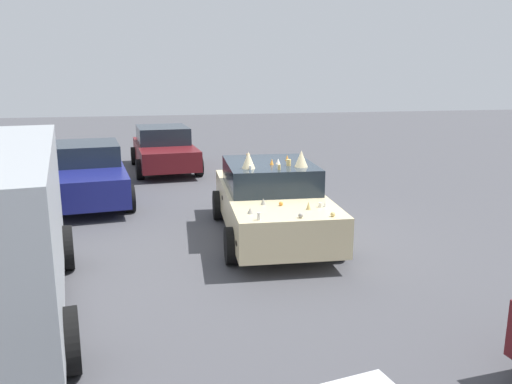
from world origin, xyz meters
name	(u,v)px	position (x,y,z in m)	size (l,w,h in m)	color
ground_plane	(271,236)	(0.00, 0.00, 0.00)	(60.00, 60.00, 0.00)	#47474C
art_car_decorated	(271,200)	(0.05, 0.00, 0.72)	(4.47, 2.24, 1.73)	beige
parked_sedan_near_left	(87,173)	(3.78, 3.77, 0.70)	(4.60, 2.36, 1.41)	navy
parked_sedan_far_right	(164,149)	(7.62, 1.74, 0.70)	(4.38, 2.23, 1.39)	#5B1419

